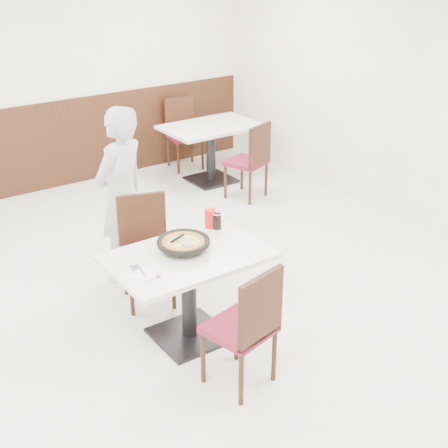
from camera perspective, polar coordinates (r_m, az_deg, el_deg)
floor at (r=5.44m, az=-2.96°, el=-7.96°), size 7.00×7.00×0.00m
wall_back at (r=7.92m, az=-17.24°, el=12.57°), size 6.00×0.04×2.80m
wall_right at (r=6.83m, az=18.91°, el=10.50°), size 0.04×7.00×2.80m
wainscot_back at (r=8.11m, az=-16.44°, el=6.70°), size 5.90×0.03×1.10m
main_table at (r=4.92m, az=-3.23°, el=-6.64°), size 1.20×0.80×0.75m
chair_near at (r=4.40m, az=1.39°, el=-9.29°), size 0.50×0.50×0.95m
chair_far at (r=5.38m, az=-7.03°, el=-2.68°), size 0.53×0.53×0.95m
trivet at (r=4.81m, az=-3.16°, el=-2.07°), size 0.13×0.13×0.04m
pizza_pan at (r=4.78m, az=-3.72°, el=-1.95°), size 0.34×0.34×0.01m
pizza at (r=4.76m, az=-3.73°, el=-1.86°), size 0.36×0.36×0.02m
pizza_server at (r=4.69m, az=-3.41°, el=-1.82°), size 0.08×0.10×0.00m
napkin at (r=4.47m, az=-7.41°, el=-4.74°), size 0.20×0.20×0.00m
side_plate at (r=4.47m, az=-7.25°, el=-4.64°), size 0.17×0.17×0.01m
fork at (r=4.51m, az=-7.55°, el=-4.28°), size 0.05×0.18×0.00m
cola_glass at (r=5.11m, az=-0.63°, el=0.24°), size 0.07×0.07×0.13m
red_cup at (r=5.13m, az=-1.27°, el=0.51°), size 0.09×0.09×0.16m
diner_person at (r=5.68m, az=-9.35°, el=2.55°), size 0.71×0.60×1.64m
bg_table_right at (r=8.13m, az=-1.21°, el=6.47°), size 1.29×0.94×0.75m
bg_chair_right_near at (r=7.57m, az=2.04°, el=5.84°), size 0.53×0.53×0.95m
bg_chair_right_far at (r=8.60m, az=-3.60°, el=8.16°), size 0.48×0.48×0.95m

